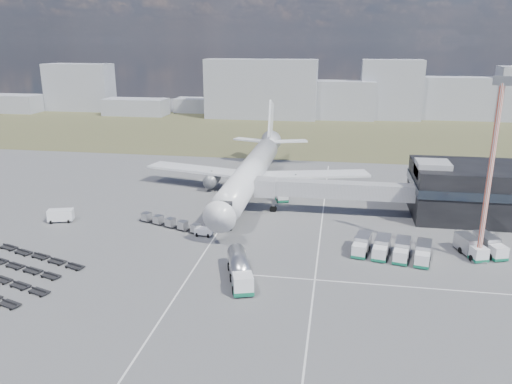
# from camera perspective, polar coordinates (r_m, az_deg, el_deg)

# --- Properties ---
(ground) EXTENTS (420.00, 420.00, 0.00)m
(ground) POSITION_cam_1_polar(r_m,az_deg,el_deg) (81.66, -4.30, -6.63)
(ground) COLOR #565659
(ground) RESTS_ON ground
(grass_strip) EXTENTS (420.00, 90.00, 0.01)m
(grass_strip) POSITION_cam_1_polar(r_m,az_deg,el_deg) (186.38, 3.76, 6.83)
(grass_strip) COLOR brown
(grass_strip) RESTS_ON ground
(lane_markings) EXTENTS (47.12, 110.00, 0.01)m
(lane_markings) POSITION_cam_1_polar(r_m,az_deg,el_deg) (82.76, 2.82, -6.26)
(lane_markings) COLOR silver
(lane_markings) RESTS_ON ground
(terminal) EXTENTS (30.40, 16.40, 11.00)m
(terminal) POSITION_cam_1_polar(r_m,az_deg,el_deg) (104.56, 25.49, 0.10)
(terminal) COLOR black
(terminal) RESTS_ON ground
(jet_bridge) EXTENTS (30.30, 3.80, 7.05)m
(jet_bridge) POSITION_cam_1_polar(r_m,az_deg,el_deg) (97.03, 7.69, 0.30)
(jet_bridge) COLOR #939399
(jet_bridge) RESTS_ON ground
(airliner) EXTENTS (51.59, 64.53, 17.62)m
(airliner) POSITION_cam_1_polar(r_m,az_deg,el_deg) (110.00, -0.38, 2.57)
(airliner) COLOR white
(airliner) RESTS_ON ground
(skyline) EXTENTS (304.56, 27.44, 25.04)m
(skyline) POSITION_cam_1_polar(r_m,az_deg,el_deg) (222.72, 7.27, 10.89)
(skyline) COLOR #9799A5
(skyline) RESTS_ON ground
(fuel_tanker) EXTENTS (5.84, 11.14, 3.50)m
(fuel_tanker) POSITION_cam_1_polar(r_m,az_deg,el_deg) (71.00, -1.87, -8.81)
(fuel_tanker) COLOR white
(fuel_tanker) RESTS_ON ground
(pushback_tug) EXTENTS (3.05, 1.83, 1.37)m
(pushback_tug) POSITION_cam_1_polar(r_m,az_deg,el_deg) (87.47, -5.98, -4.55)
(pushback_tug) COLOR white
(pushback_tug) RESTS_ON ground
(utility_van) EXTENTS (4.91, 3.26, 2.39)m
(utility_van) POSITION_cam_1_polar(r_m,az_deg,el_deg) (100.17, -21.42, -2.54)
(utility_van) COLOR white
(utility_van) RESTS_ON ground
(catering_truck) EXTENTS (4.18, 6.23, 2.65)m
(catering_truck) POSITION_cam_1_polar(r_m,az_deg,el_deg) (106.39, 2.79, -0.15)
(catering_truck) COLOR white
(catering_truck) RESTS_ON ground
(service_trucks_near) EXTENTS (12.62, 8.64, 2.57)m
(service_trucks_near) POSITION_cam_1_polar(r_m,az_deg,el_deg) (81.27, 15.25, -6.26)
(service_trucks_near) COLOR white
(service_trucks_near) RESTS_ON ground
(service_trucks_far) EXTENTS (7.36, 8.05, 2.67)m
(service_trucks_far) POSITION_cam_1_polar(r_m,az_deg,el_deg) (86.79, 24.25, -5.66)
(service_trucks_far) COLOR white
(service_trucks_far) RESTS_ON ground
(uld_row) EXTENTS (13.56, 6.50, 1.54)m
(uld_row) POSITION_cam_1_polar(r_m,az_deg,el_deg) (91.97, -9.77, -3.46)
(uld_row) COLOR black
(uld_row) RESTS_ON ground
(baggage_dollies) EXTENTS (23.89, 19.21, 0.68)m
(baggage_dollies) POSITION_cam_1_polar(r_m,az_deg,el_deg) (82.52, -27.07, -8.04)
(baggage_dollies) COLOR black
(baggage_dollies) RESTS_ON ground
(floodlight_mast) EXTENTS (2.63, 2.15, 27.88)m
(floodlight_mast) POSITION_cam_1_polar(r_m,az_deg,el_deg) (80.44, 25.18, 1.93)
(floodlight_mast) COLOR red
(floodlight_mast) RESTS_ON ground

